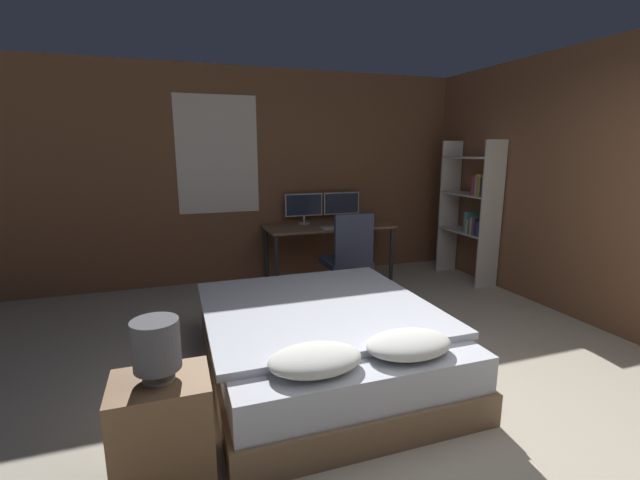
# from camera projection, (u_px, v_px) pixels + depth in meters

# --- Properties ---
(ground_plane) EXTENTS (20.00, 20.00, 0.00)m
(ground_plane) POSITION_uv_depth(u_px,v_px,m) (491.00, 451.00, 2.45)
(ground_plane) COLOR #B2A893
(wall_back) EXTENTS (12.00, 0.08, 2.70)m
(wall_back) POSITION_uv_depth(u_px,v_px,m) (299.00, 176.00, 5.73)
(wall_back) COLOR brown
(wall_back) RESTS_ON ground_plane
(wall_side_right) EXTENTS (0.06, 12.00, 2.70)m
(wall_side_right) POSITION_uv_depth(u_px,v_px,m) (579.00, 185.00, 4.26)
(wall_side_right) COLOR brown
(wall_side_right) RESTS_ON ground_plane
(bed) EXTENTS (1.70, 2.01, 0.59)m
(bed) POSITION_uv_depth(u_px,v_px,m) (322.00, 341.00, 3.27)
(bed) COLOR #846647
(bed) RESTS_ON ground_plane
(nightstand) EXTENTS (0.48, 0.38, 0.58)m
(nightstand) POSITION_uv_depth(u_px,v_px,m) (164.00, 432.00, 2.17)
(nightstand) COLOR brown
(nightstand) RESTS_ON ground_plane
(bedside_lamp) EXTENTS (0.23, 0.23, 0.31)m
(bedside_lamp) POSITION_uv_depth(u_px,v_px,m) (156.00, 345.00, 2.07)
(bedside_lamp) COLOR gray
(bedside_lamp) RESTS_ON nightstand
(desk) EXTENTS (1.65, 0.67, 0.73)m
(desk) POSITION_uv_depth(u_px,v_px,m) (329.00, 231.00, 5.59)
(desk) COLOR #846042
(desk) RESTS_ON ground_plane
(monitor_left) EXTENTS (0.51, 0.16, 0.40)m
(monitor_left) POSITION_uv_depth(u_px,v_px,m) (304.00, 206.00, 5.66)
(monitor_left) COLOR #B7B7BC
(monitor_left) RESTS_ON desk
(monitor_right) EXTENTS (0.51, 0.16, 0.40)m
(monitor_right) POSITION_uv_depth(u_px,v_px,m) (341.00, 205.00, 5.83)
(monitor_right) COLOR #B7B7BC
(monitor_right) RESTS_ON desk
(keyboard) EXTENTS (0.36, 0.13, 0.02)m
(keyboard) POSITION_uv_depth(u_px,v_px,m) (335.00, 228.00, 5.36)
(keyboard) COLOR #B7B7BC
(keyboard) RESTS_ON desk
(computer_mouse) EXTENTS (0.07, 0.05, 0.04)m
(computer_mouse) POSITION_uv_depth(u_px,v_px,m) (355.00, 226.00, 5.44)
(computer_mouse) COLOR #B7B7BC
(computer_mouse) RESTS_ON desk
(office_chair) EXTENTS (0.52, 0.52, 1.01)m
(office_chair) POSITION_uv_depth(u_px,v_px,m) (348.00, 265.00, 4.88)
(office_chair) COLOR black
(office_chair) RESTS_ON ground_plane
(bookshelf) EXTENTS (0.31, 0.86, 1.81)m
(bookshelf) POSITION_uv_depth(u_px,v_px,m) (474.00, 206.00, 5.47)
(bookshelf) COLOR beige
(bookshelf) RESTS_ON ground_plane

